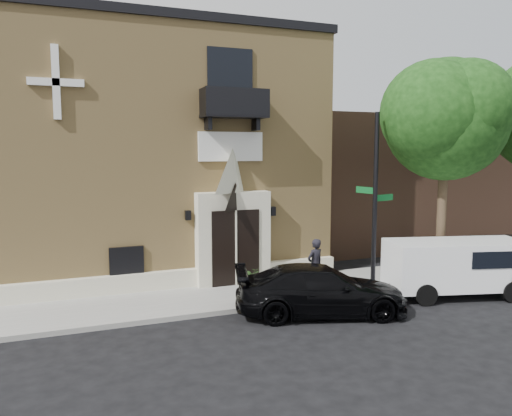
{
  "coord_description": "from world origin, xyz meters",
  "views": [
    {
      "loc": [
        -6.44,
        -13.45,
        4.79
      ],
      "look_at": [
        -0.43,
        2.0,
        2.85
      ],
      "focal_mm": 35.0,
      "sensor_mm": 36.0,
      "label": 1
    }
  ],
  "objects_px": {
    "black_sedan": "(321,290)",
    "street_sign": "(375,201)",
    "dumpster": "(501,253)",
    "cargo_van": "(462,265)",
    "fire_hydrant": "(424,269)",
    "pedestrian_near": "(315,265)"
  },
  "relations": [
    {
      "from": "street_sign",
      "to": "fire_hydrant",
      "type": "relative_size",
      "value": 7.09
    },
    {
      "from": "black_sedan",
      "to": "street_sign",
      "type": "relative_size",
      "value": 0.85
    },
    {
      "from": "black_sedan",
      "to": "pedestrian_near",
      "type": "distance_m",
      "value": 1.96
    },
    {
      "from": "black_sedan",
      "to": "cargo_van",
      "type": "relative_size",
      "value": 1.04
    },
    {
      "from": "black_sedan",
      "to": "dumpster",
      "type": "xyz_separation_m",
      "value": [
        8.79,
        1.71,
        0.08
      ]
    },
    {
      "from": "street_sign",
      "to": "dumpster",
      "type": "distance_m",
      "value": 6.41
    },
    {
      "from": "fire_hydrant",
      "to": "pedestrian_near",
      "type": "relative_size",
      "value": 0.48
    },
    {
      "from": "black_sedan",
      "to": "fire_hydrant",
      "type": "xyz_separation_m",
      "value": [
        5.04,
        1.56,
        -0.17
      ]
    },
    {
      "from": "cargo_van",
      "to": "pedestrian_near",
      "type": "distance_m",
      "value": 4.8
    },
    {
      "from": "cargo_van",
      "to": "fire_hydrant",
      "type": "relative_size",
      "value": 5.79
    },
    {
      "from": "cargo_van",
      "to": "street_sign",
      "type": "bearing_deg",
      "value": 162.1
    },
    {
      "from": "black_sedan",
      "to": "cargo_van",
      "type": "height_order",
      "value": "cargo_van"
    },
    {
      "from": "pedestrian_near",
      "to": "dumpster",
      "type": "bearing_deg",
      "value": 162.75
    },
    {
      "from": "cargo_van",
      "to": "dumpster",
      "type": "xyz_separation_m",
      "value": [
        3.6,
        1.74,
        -0.22
      ]
    },
    {
      "from": "black_sedan",
      "to": "street_sign",
      "type": "xyz_separation_m",
      "value": [
        2.81,
        1.48,
        2.38
      ]
    },
    {
      "from": "cargo_van",
      "to": "street_sign",
      "type": "distance_m",
      "value": 3.51
    },
    {
      "from": "street_sign",
      "to": "pedestrian_near",
      "type": "bearing_deg",
      "value": 158.77
    },
    {
      "from": "pedestrian_near",
      "to": "street_sign",
      "type": "bearing_deg",
      "value": 154.98
    },
    {
      "from": "black_sedan",
      "to": "dumpster",
      "type": "height_order",
      "value": "black_sedan"
    },
    {
      "from": "fire_hydrant",
      "to": "dumpster",
      "type": "xyz_separation_m",
      "value": [
        3.75,
        0.14,
        0.25
      ]
    },
    {
      "from": "street_sign",
      "to": "fire_hydrant",
      "type": "distance_m",
      "value": 3.39
    },
    {
      "from": "black_sedan",
      "to": "fire_hydrant",
      "type": "height_order",
      "value": "black_sedan"
    }
  ]
}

